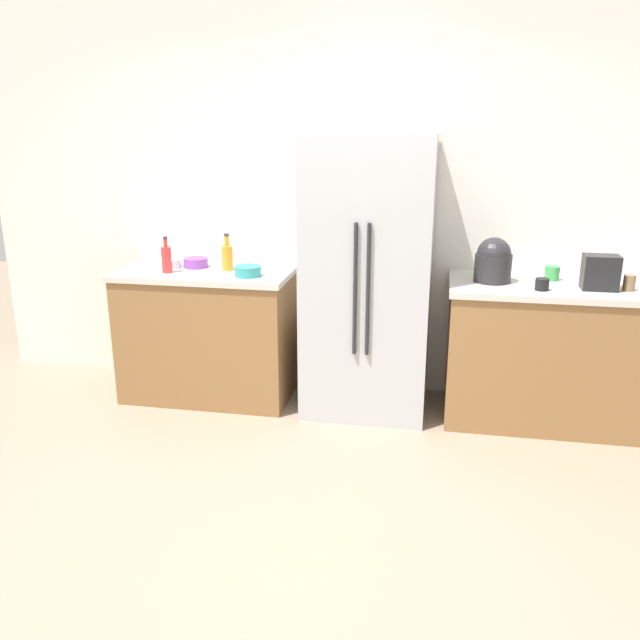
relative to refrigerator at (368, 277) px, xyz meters
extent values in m
plane|color=gray|center=(-0.19, -1.60, -0.92)|extent=(10.93, 10.93, 0.00)
cube|color=silver|center=(-0.19, 0.41, 0.44)|extent=(5.47, 0.10, 2.72)
cube|color=olive|center=(-1.13, 0.02, -0.48)|extent=(1.17, 0.66, 0.89)
cube|color=beige|center=(-1.13, 0.02, -0.02)|extent=(1.20, 0.69, 0.04)
cube|color=olive|center=(1.27, 0.02, -0.48)|extent=(1.45, 0.66, 0.89)
cube|color=beige|center=(1.27, 0.02, -0.02)|extent=(1.48, 0.69, 0.04)
cube|color=#B2B5BA|center=(0.00, 0.00, 0.00)|extent=(0.82, 0.67, 1.84)
cylinder|color=#262628|center=(-0.04, -0.35, 0.00)|extent=(0.02, 0.02, 0.83)
cylinder|color=#262628|center=(0.04, -0.35, 0.00)|extent=(0.02, 0.02, 0.83)
cube|color=black|center=(1.42, -0.08, 0.11)|extent=(0.21, 0.14, 0.21)
cylinder|color=#262628|center=(0.80, 0.01, 0.09)|extent=(0.23, 0.23, 0.18)
sphere|color=#262628|center=(0.80, 0.01, 0.18)|extent=(0.22, 0.22, 0.22)
cylinder|color=red|center=(-1.35, -0.13, 0.09)|extent=(0.07, 0.07, 0.18)
cylinder|color=red|center=(-1.35, -0.13, 0.21)|extent=(0.03, 0.03, 0.05)
cylinder|color=#333338|center=(-1.35, -0.13, 0.24)|extent=(0.03, 0.03, 0.02)
cylinder|color=orange|center=(-0.97, 0.01, 0.09)|extent=(0.08, 0.08, 0.17)
cylinder|color=orange|center=(-0.97, 0.01, 0.21)|extent=(0.03, 0.03, 0.07)
cylinder|color=#333338|center=(-0.97, 0.01, 0.25)|extent=(0.04, 0.04, 0.02)
cylinder|color=brown|center=(1.60, -0.07, 0.05)|extent=(0.07, 0.07, 0.10)
cylinder|color=black|center=(1.08, -0.16, 0.04)|extent=(0.08, 0.08, 0.07)
cylinder|color=green|center=(1.18, 0.12, 0.05)|extent=(0.09, 0.09, 0.09)
cylinder|color=purple|center=(-1.22, 0.06, 0.04)|extent=(0.17, 0.17, 0.07)
cylinder|color=white|center=(-1.42, 0.03, 0.03)|extent=(0.18, 0.18, 0.05)
cylinder|color=teal|center=(-0.79, -0.13, 0.04)|extent=(0.18, 0.18, 0.07)
camera|label=1|loc=(0.47, -4.23, 1.01)|focal=36.96mm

